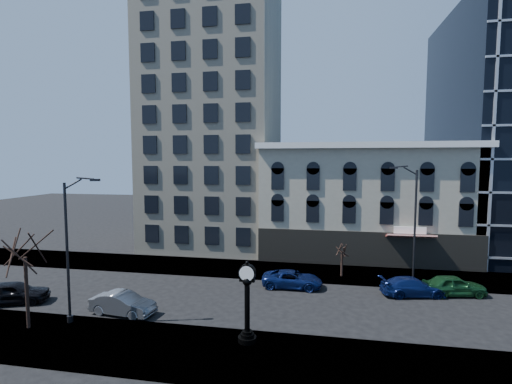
% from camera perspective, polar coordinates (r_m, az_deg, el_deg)
% --- Properties ---
extents(ground, '(160.00, 160.00, 0.00)m').
position_cam_1_polar(ground, '(29.90, -5.36, -16.06)').
color(ground, black).
rests_on(ground, ground).
extents(sidewalk_far, '(160.00, 6.00, 0.12)m').
position_cam_1_polar(sidewalk_far, '(37.24, -1.96, -11.70)').
color(sidewalk_far, gray).
rests_on(sidewalk_far, ground).
extents(sidewalk_near, '(160.00, 6.00, 0.12)m').
position_cam_1_polar(sidewalk_near, '(22.95, -11.24, -22.75)').
color(sidewalk_near, gray).
rests_on(sidewalk_near, ground).
extents(cream_tower, '(15.90, 15.40, 42.50)m').
position_cam_1_polar(cream_tower, '(48.56, -6.50, 15.08)').
color(cream_tower, beige).
rests_on(cream_tower, ground).
extents(victorian_row, '(22.60, 11.19, 12.50)m').
position_cam_1_polar(victorian_row, '(43.24, 16.09, -1.54)').
color(victorian_row, '#A7A089').
rests_on(victorian_row, ground).
extents(street_clock, '(1.09, 1.09, 4.80)m').
position_cam_1_polar(street_clock, '(22.44, -1.37, -17.05)').
color(street_clock, black).
rests_on(street_clock, sidewalk_near).
extents(street_lamp_near, '(2.45, 0.91, 9.68)m').
position_cam_1_polar(street_lamp_near, '(26.35, -25.83, -2.69)').
color(street_lamp_near, black).
rests_on(street_lamp_near, sidewalk_near).
extents(street_lamp_far, '(2.68, 0.44, 10.33)m').
position_cam_1_polar(street_lamp_far, '(34.05, 22.19, -0.14)').
color(street_lamp_far, black).
rests_on(street_lamp_far, sidewalk_far).
extents(bare_tree_near, '(4.26, 4.26, 7.32)m').
position_cam_1_polar(bare_tree_near, '(27.27, -32.09, -6.48)').
color(bare_tree_near, black).
rests_on(bare_tree_near, sidewalk_near).
extents(bare_tree_far, '(2.16, 2.16, 3.70)m').
position_cam_1_polar(bare_tree_far, '(34.98, 13.10, -8.10)').
color(bare_tree_far, black).
rests_on(bare_tree_far, sidewalk_far).
extents(car_near_a, '(5.26, 3.55, 1.66)m').
position_cam_1_polar(car_near_a, '(33.94, -33.27, -12.80)').
color(car_near_a, black).
rests_on(car_near_a, ground).
extents(car_near_b, '(4.77, 2.14, 1.52)m').
position_cam_1_polar(car_near_b, '(28.40, -19.81, -15.85)').
color(car_near_b, '#595B60').
rests_on(car_near_b, ground).
extents(car_far_a, '(5.06, 2.36, 1.40)m').
position_cam_1_polar(car_far_a, '(32.18, 5.60, -13.20)').
color(car_far_a, '#0C194C').
rests_on(car_far_a, ground).
extents(car_far_b, '(5.29, 2.97, 1.45)m').
position_cam_1_polar(car_far_b, '(32.66, 22.98, -13.26)').
color(car_far_b, '#0C194C').
rests_on(car_far_b, ground).
extents(car_far_c, '(4.95, 2.67, 1.60)m').
position_cam_1_polar(car_far_c, '(34.09, 28.19, -12.55)').
color(car_far_c, '#143F1E').
rests_on(car_far_c, ground).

